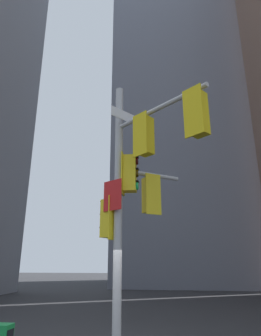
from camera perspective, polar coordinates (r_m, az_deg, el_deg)
building_mid_block at (r=42.75m, az=9.80°, el=18.24°), size 15.77×15.77×54.29m
signal_pole_assembly at (r=7.68m, az=1.08°, el=-2.84°), size 2.85×3.20×7.13m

